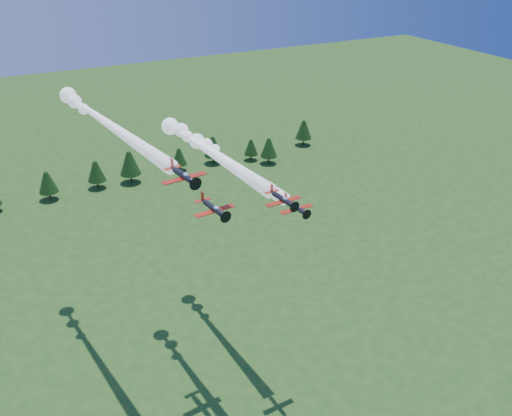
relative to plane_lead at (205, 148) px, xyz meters
name	(u,v)px	position (x,y,z in m)	size (l,w,h in m)	color
ground	(244,388)	(-0.84, -17.73, -46.32)	(600.00, 600.00, 0.00)	#215019
plane_lead	(205,148)	(0.00, 0.00, 0.00)	(8.58, 47.26, 3.70)	black
plane_left	(104,121)	(-15.78, 14.03, 3.87)	(12.86, 60.26, 3.70)	black
plane_right	(228,160)	(8.81, 8.84, -7.41)	(7.78, 46.81, 3.70)	black
plane_slot	(214,208)	(-3.06, -10.63, -7.58)	(8.25, 8.97, 2.88)	black
treeline	(121,167)	(4.89, 93.57, -39.75)	(170.81, 20.53, 11.92)	#382314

